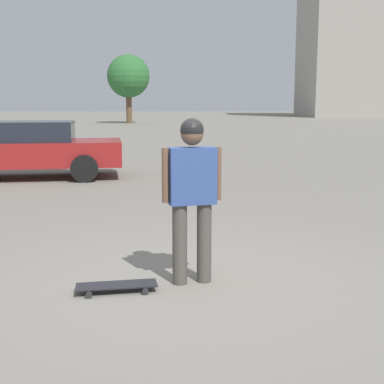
# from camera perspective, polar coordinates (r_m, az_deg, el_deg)

# --- Properties ---
(ground_plane) EXTENTS (220.00, 220.00, 0.00)m
(ground_plane) POSITION_cam_1_polar(r_m,az_deg,el_deg) (5.53, -0.00, -9.60)
(ground_plane) COLOR gray
(person) EXTENTS (0.32, 0.59, 1.66)m
(person) POSITION_cam_1_polar(r_m,az_deg,el_deg) (5.29, -0.00, 0.40)
(person) COLOR #4C4742
(person) RESTS_ON ground_plane
(skateboard) EXTENTS (0.41, 0.81, 0.07)m
(skateboard) POSITION_cam_1_polar(r_m,az_deg,el_deg) (5.30, -8.04, -9.85)
(skateboard) COLOR #232328
(skateboard) RESTS_ON ground_plane
(car_parked_near) EXTENTS (2.60, 4.81, 1.37)m
(car_parked_near) POSITION_cam_1_polar(r_m,az_deg,el_deg) (13.51, -17.23, 4.44)
(car_parked_near) COLOR maroon
(car_parked_near) RESTS_ON ground_plane
(building_block_distant) EXTENTS (15.57, 11.36, 24.20)m
(building_block_distant) POSITION_cam_1_polar(r_m,az_deg,el_deg) (77.13, 16.42, 16.79)
(building_block_distant) COLOR #9E998E
(building_block_distant) RESTS_ON ground_plane
(tree_distant) EXTENTS (3.77, 3.77, 6.02)m
(tree_distant) POSITION_cam_1_polar(r_m,az_deg,el_deg) (48.56, -6.80, 12.14)
(tree_distant) COLOR brown
(tree_distant) RESTS_ON ground_plane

